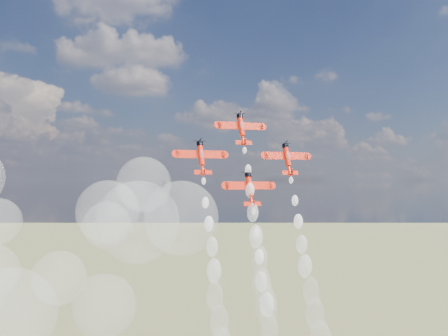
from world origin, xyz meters
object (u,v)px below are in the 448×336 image
at_px(plane_slot, 250,188).
at_px(plane_right, 287,158).
at_px(plane_left, 201,157).
at_px(plane_lead, 241,128).

bearing_deg(plane_slot, plane_right, 13.53).
height_order(plane_left, plane_slot, plane_left).
bearing_deg(plane_right, plane_left, 180.00).
bearing_deg(plane_right, plane_slot, -166.47).
relative_size(plane_lead, plane_left, 1.00).
bearing_deg(plane_slot, plane_lead, 90.00).
xyz_separation_m(plane_left, plane_slot, (12.20, -2.94, -8.02)).
bearing_deg(plane_left, plane_right, 0.00).
height_order(plane_right, plane_slot, plane_right).
height_order(plane_lead, plane_left, plane_lead).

